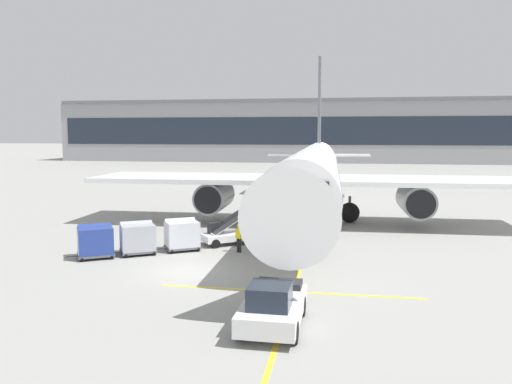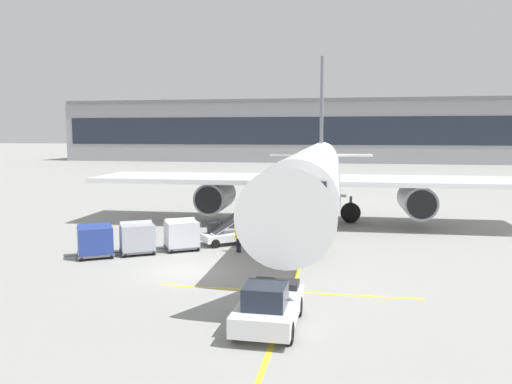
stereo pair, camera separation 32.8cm
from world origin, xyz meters
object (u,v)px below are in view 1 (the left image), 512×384
(baggage_cart_third, at_px, (95,241))
(ground_crew_by_loader, at_px, (239,236))
(safety_cone_engine_keepout, at_px, (221,229))
(parked_airplane, at_px, (313,174))
(belt_loader, at_px, (232,230))
(pushback_tug, at_px, (273,306))
(baggage_cart_lead, at_px, (182,234))
(baggage_cart_second, at_px, (138,237))
(ground_crew_by_carts, at_px, (196,234))

(baggage_cart_third, distance_m, ground_crew_by_loader, 8.33)
(safety_cone_engine_keepout, bearing_deg, parked_airplane, 38.25)
(belt_loader, bearing_deg, safety_cone_engine_keepout, 114.62)
(pushback_tug, bearing_deg, baggage_cart_lead, 122.08)
(parked_airplane, height_order, pushback_tug, parked_airplane)
(baggage_cart_second, bearing_deg, pushback_tug, -46.73)
(parked_airplane, distance_m, belt_loader, 10.00)
(baggage_cart_lead, bearing_deg, ground_crew_by_carts, 19.25)
(parked_airplane, bearing_deg, ground_crew_by_carts, -122.36)
(pushback_tug, bearing_deg, belt_loader, 108.33)
(parked_airplane, bearing_deg, safety_cone_engine_keepout, -141.75)
(ground_crew_by_carts, bearing_deg, ground_crew_by_loader, -5.60)
(baggage_cart_lead, distance_m, ground_crew_by_carts, 0.86)
(baggage_cart_third, xyz_separation_m, ground_crew_by_carts, (5.12, 2.96, -0.00))
(belt_loader, xyz_separation_m, pushback_tug, (4.56, -13.75, -0.10))
(ground_crew_by_loader, distance_m, ground_crew_by_carts, 2.78)
(pushback_tug, height_order, safety_cone_engine_keepout, pushback_tug)
(belt_loader, distance_m, pushback_tug, 14.49)
(safety_cone_engine_keepout, bearing_deg, ground_crew_by_carts, -92.98)
(parked_airplane, xyz_separation_m, baggage_cart_lead, (-7.33, -10.57, -2.98))
(safety_cone_engine_keepout, bearing_deg, ground_crew_by_loader, -66.23)
(baggage_cart_lead, xyz_separation_m, ground_crew_by_loader, (3.57, 0.01, -0.00))
(parked_airplane, xyz_separation_m, ground_crew_by_loader, (-3.76, -10.56, -2.98))
(baggage_cart_third, bearing_deg, baggage_cart_second, 31.53)
(belt_loader, xyz_separation_m, baggage_cart_lead, (-2.63, -2.29, 0.08))
(parked_airplane, relative_size, safety_cone_engine_keepout, 69.64)
(pushback_tug, bearing_deg, parked_airplane, 89.62)
(ground_crew_by_carts, bearing_deg, baggage_cart_second, -150.98)
(baggage_cart_lead, bearing_deg, safety_cone_engine_keepout, 79.11)
(parked_airplane, relative_size, baggage_cart_lead, 16.50)
(pushback_tug, relative_size, ground_crew_by_loader, 2.54)
(belt_loader, bearing_deg, ground_crew_by_carts, -132.16)
(parked_airplane, relative_size, baggage_cart_second, 16.50)
(parked_airplane, distance_m, baggage_cart_second, 15.65)
(belt_loader, height_order, baggage_cart_lead, belt_loader)
(baggage_cart_third, distance_m, safety_cone_engine_keepout, 9.95)
(baggage_cart_third, relative_size, pushback_tug, 0.62)
(belt_loader, relative_size, baggage_cart_third, 1.79)
(safety_cone_engine_keepout, bearing_deg, pushback_tug, -70.39)
(belt_loader, relative_size, safety_cone_engine_keepout, 7.54)
(belt_loader, distance_m, baggage_cart_third, 8.53)
(baggage_cart_second, distance_m, ground_crew_by_loader, 6.01)
(belt_loader, relative_size, baggage_cart_lead, 1.79)
(belt_loader, height_order, ground_crew_by_carts, belt_loader)
(parked_airplane, height_order, ground_crew_by_carts, parked_airplane)
(baggage_cart_lead, distance_m, baggage_cart_second, 2.67)
(belt_loader, distance_m, baggage_cart_lead, 3.49)
(baggage_cart_lead, distance_m, baggage_cart_third, 5.07)
(baggage_cart_third, xyz_separation_m, pushback_tug, (11.49, -8.78, -0.17))
(parked_airplane, xyz_separation_m, belt_loader, (-4.70, -8.28, -3.05))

